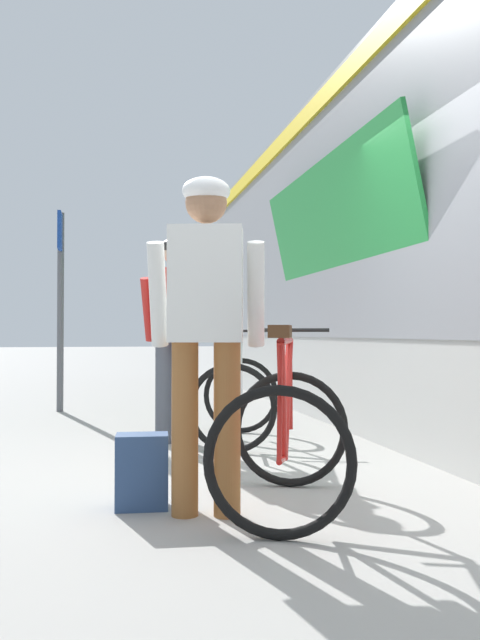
# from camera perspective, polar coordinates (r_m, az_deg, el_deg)

# --- Properties ---
(ground_plane) EXTENTS (80.00, 80.00, 0.00)m
(ground_plane) POSITION_cam_1_polar(r_m,az_deg,el_deg) (3.92, 4.26, -15.13)
(ground_plane) COLOR #A09E99
(cyclist_near_in_white) EXTENTS (0.65, 0.40, 1.76)m
(cyclist_near_in_white) POSITION_cam_1_polar(r_m,az_deg,el_deg) (3.33, -3.04, 0.67)
(cyclist_near_in_white) COLOR #935B2D
(cyclist_near_in_white) RESTS_ON ground
(cyclist_far_in_red) EXTENTS (0.66, 0.46, 1.76)m
(cyclist_far_in_red) POSITION_cam_1_polar(r_m,az_deg,el_deg) (5.49, -5.72, -0.03)
(cyclist_far_in_red) COLOR #4C515B
(cyclist_far_in_red) RESTS_ON ground
(bicycle_near_red) EXTENTS (1.03, 1.25, 0.99)m
(bicycle_near_red) POSITION_cam_1_polar(r_m,az_deg,el_deg) (3.48, 4.08, -10.18)
(bicycle_near_red) COLOR black
(bicycle_near_red) RESTS_ON ground
(bicycle_far_white) EXTENTS (0.98, 1.22, 0.99)m
(bicycle_far_white) POSITION_cam_1_polar(r_m,az_deg,el_deg) (5.55, -0.28, -6.79)
(bicycle_far_white) COLOR black
(bicycle_far_white) RESTS_ON ground
(backpack_on_platform) EXTENTS (0.29, 0.20, 0.40)m
(backpack_on_platform) POSITION_cam_1_polar(r_m,az_deg,el_deg) (3.58, -8.75, -13.20)
(backpack_on_platform) COLOR navy
(backpack_on_platform) RESTS_ON ground
(water_bottle_near_the_bikes) EXTENTS (0.07, 0.07, 0.22)m
(water_bottle_near_the_bikes) POSITION_cam_1_polar(r_m,az_deg,el_deg) (5.88, -1.04, -9.32)
(water_bottle_near_the_bikes) COLOR #338CCC
(water_bottle_near_the_bikes) RESTS_ON ground
(water_bottle_by_the_backpack) EXTENTS (0.07, 0.07, 0.19)m
(water_bottle_by_the_backpack) POSITION_cam_1_polar(r_m,az_deg,el_deg) (3.54, -4.54, -15.12)
(water_bottle_by_the_backpack) COLOR #338CCC
(water_bottle_by_the_backpack) RESTS_ON ground
(platform_sign_post) EXTENTS (0.08, 0.70, 2.40)m
(platform_sign_post) POSITION_cam_1_polar(r_m,az_deg,el_deg) (8.02, -15.72, 3.73)
(platform_sign_post) COLOR #595B60
(platform_sign_post) RESTS_ON ground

